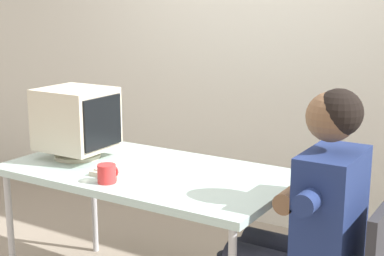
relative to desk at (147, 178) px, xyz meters
The scene contains 6 objects.
wall_back 1.64m from the desk, 77.91° to the left, with size 8.00×0.10×3.00m, color silver.
desk is the anchor object (origin of this frame).
crt_monitor 0.53m from the desk, behind, with size 0.38×0.34×0.39m.
keyboard 0.12m from the desk, 169.11° to the right, with size 0.19×0.45×0.03m.
person_seated 0.88m from the desk, ahead, with size 0.72×0.59×1.26m.
desk_mug 0.29m from the desk, 97.00° to the right, with size 0.09×0.10×0.09m.
Camera 1 is at (1.66, -2.26, 1.60)m, focal length 52.86 mm.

